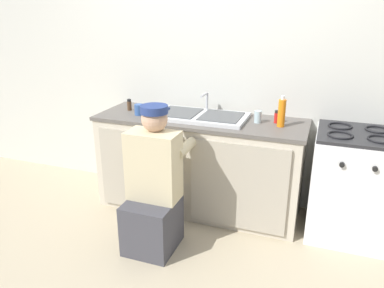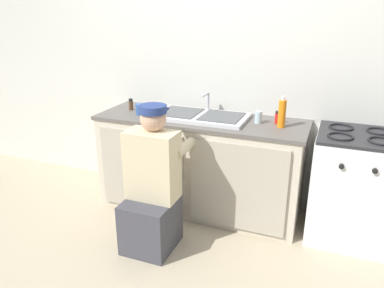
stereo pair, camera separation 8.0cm
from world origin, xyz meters
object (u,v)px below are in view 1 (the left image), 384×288
at_px(sink_double_basin, 200,116).
at_px(plumber_person, 153,191).
at_px(coffee_mug, 139,110).
at_px(spice_bottle_red, 277,117).
at_px(stove_range, 351,184).
at_px(spice_bottle_pepper, 129,105).
at_px(water_glass, 258,117).
at_px(soap_bottle_orange, 282,113).

xyz_separation_m(sink_double_basin, plumber_person, (-0.13, -0.69, -0.42)).
bearing_deg(coffee_mug, spice_bottle_red, 8.08).
distance_m(stove_range, spice_bottle_pepper, 2.02).
distance_m(water_glass, coffee_mug, 1.04).
bearing_deg(spice_bottle_pepper, soap_bottle_orange, -1.30).
relative_size(spice_bottle_pepper, water_glass, 1.05).
bearing_deg(water_glass, soap_bottle_orange, -12.71).
bearing_deg(stove_range, water_glass, 177.75).
xyz_separation_m(sink_double_basin, spice_bottle_pepper, (-0.70, 0.02, 0.03)).
height_order(stove_range, soap_bottle_orange, soap_bottle_orange).
bearing_deg(stove_range, spice_bottle_red, 173.02).
distance_m(plumber_person, coffee_mug, 0.85).
bearing_deg(water_glass, spice_bottle_red, 17.69).
relative_size(stove_range, coffee_mug, 6.97).
relative_size(plumber_person, soap_bottle_orange, 4.42).
relative_size(plumber_person, spice_bottle_red, 10.52).
bearing_deg(soap_bottle_orange, water_glass, 167.29).
height_order(water_glass, coffee_mug, water_glass).
height_order(sink_double_basin, plumber_person, plumber_person).
bearing_deg(plumber_person, spice_bottle_pepper, 128.79).
bearing_deg(coffee_mug, spice_bottle_pepper, 145.92).
distance_m(sink_double_basin, coffee_mug, 0.55).
relative_size(coffee_mug, soap_bottle_orange, 0.50).
xyz_separation_m(sink_double_basin, stove_range, (1.27, -0.00, -0.44)).
height_order(spice_bottle_red, spice_bottle_pepper, same).
bearing_deg(sink_double_basin, spice_bottle_red, 6.68).
distance_m(spice_bottle_red, water_glass, 0.15).
relative_size(stove_range, soap_bottle_orange, 3.51).
xyz_separation_m(water_glass, coffee_mug, (-1.03, -0.12, -0.00)).
bearing_deg(sink_double_basin, plumber_person, -100.47).
bearing_deg(water_glass, sink_double_basin, -176.72).
distance_m(spice_bottle_pepper, soap_bottle_orange, 1.38).
distance_m(stove_range, soap_bottle_orange, 0.79).
xyz_separation_m(spice_bottle_red, coffee_mug, (-1.18, -0.17, -0.00)).
xyz_separation_m(spice_bottle_pepper, water_glass, (1.19, 0.01, -0.00)).
relative_size(sink_double_basin, stove_range, 0.91).
distance_m(spice_bottle_red, soap_bottle_orange, 0.12).
relative_size(plumber_person, water_glass, 11.04).
bearing_deg(sink_double_basin, soap_bottle_orange, -1.26).
relative_size(sink_double_basin, soap_bottle_orange, 3.20).
xyz_separation_m(stove_range, spice_bottle_pepper, (-1.97, 0.02, 0.47)).
height_order(spice_bottle_red, water_glass, spice_bottle_red).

